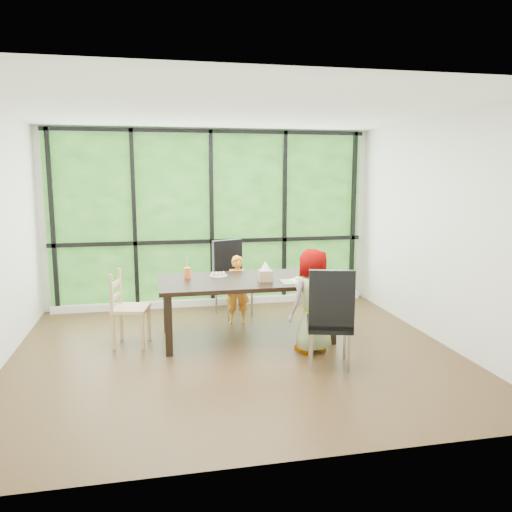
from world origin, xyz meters
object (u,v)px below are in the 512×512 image
at_px(child_toddler, 238,290).
at_px(plate_near, 300,281).
at_px(chair_end_beech, 131,308).
at_px(tissue_box, 265,276).
at_px(chair_window_leather, 234,279).
at_px(child_older, 310,301).
at_px(green_cup, 325,276).
at_px(chair_interior_leather, 329,317).
at_px(orange_cup, 187,273).
at_px(dining_table, 247,309).
at_px(plate_far, 219,276).
at_px(white_mug, 323,272).

xyz_separation_m(child_toddler, plate_near, (0.61, -0.90, 0.29)).
relative_size(chair_end_beech, tissue_box, 5.77).
height_order(chair_window_leather, child_toddler, chair_window_leather).
bearing_deg(child_toddler, chair_end_beech, -142.52).
relative_size(chair_end_beech, plate_near, 3.83).
bearing_deg(child_older, green_cup, -155.35).
xyz_separation_m(chair_interior_leather, orange_cup, (-1.39, 1.30, 0.28)).
height_order(child_older, tissue_box, child_older).
relative_size(dining_table, chair_interior_leather, 1.98).
xyz_separation_m(chair_end_beech, green_cup, (2.29, -0.34, 0.37)).
bearing_deg(child_toddler, chair_window_leather, 102.38).
distance_m(chair_end_beech, plate_far, 1.15).
relative_size(child_toddler, plate_near, 3.98).
height_order(child_toddler, green_cup, child_toddler).
bearing_deg(tissue_box, plate_far, 142.51).
xyz_separation_m(child_older, plate_far, (-0.94, 0.84, 0.16)).
height_order(chair_end_beech, child_older, child_older).
xyz_separation_m(chair_interior_leather, child_toddler, (-0.69, 1.73, -0.07)).
xyz_separation_m(chair_interior_leather, chair_end_beech, (-2.08, 1.10, -0.09)).
height_order(child_toddler, white_mug, child_toddler).
relative_size(child_older, tissue_box, 7.67).
bearing_deg(chair_interior_leather, tissue_box, -47.00).
distance_m(child_older, white_mug, 0.79).
height_order(chair_interior_leather, child_toddler, chair_interior_leather).
height_order(chair_interior_leather, white_mug, chair_interior_leather).
height_order(plate_near, green_cup, green_cup).
bearing_deg(child_toddler, tissue_box, -62.75).
bearing_deg(green_cup, child_older, -133.49).
bearing_deg(green_cup, orange_cup, 161.52).
bearing_deg(child_older, chair_window_leather, -90.84).
relative_size(dining_table, tissue_box, 13.70).
relative_size(orange_cup, green_cup, 0.99).
distance_m(chair_window_leather, chair_interior_leather, 2.22).
xyz_separation_m(dining_table, chair_window_leather, (0.01, 1.02, 0.17)).
bearing_deg(chair_end_beech, white_mug, -77.30).
bearing_deg(chair_end_beech, tissue_box, -84.76).
bearing_deg(child_toddler, white_mug, -16.82).
relative_size(chair_window_leather, child_older, 0.90).
relative_size(white_mug, tissue_box, 0.47).
bearing_deg(green_cup, child_toddler, 132.76).
xyz_separation_m(child_toddler, orange_cup, (-0.71, -0.43, 0.35)).
bearing_deg(white_mug, tissue_box, -164.38).
bearing_deg(child_toddler, green_cup, -34.08).
distance_m(dining_table, child_toddler, 0.65).
relative_size(chair_end_beech, green_cup, 6.84).
bearing_deg(dining_table, orange_cup, 163.23).
distance_m(dining_table, chair_interior_leather, 1.29).
bearing_deg(orange_cup, chair_interior_leather, -42.90).
relative_size(chair_window_leather, chair_interior_leather, 1.00).
bearing_deg(chair_window_leather, chair_interior_leather, -91.13).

